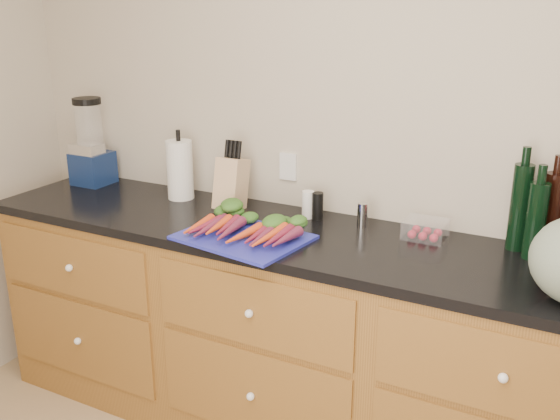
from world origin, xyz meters
The scene contains 13 objects.
wall_back centered at (0.00, 1.62, 1.30)m, with size 4.10×0.05×2.60m, color #BFB39F.
cabinets centered at (0.00, 1.30, 0.45)m, with size 3.60×0.64×0.90m.
countertop centered at (0.00, 1.30, 0.92)m, with size 3.64×0.62×0.04m, color black.
cutting_board centered at (-0.57, 1.14, 0.95)m, with size 0.47×0.36×0.01m, color #2328A2.
carrots centered at (-0.57, 1.18, 0.98)m, with size 0.43×0.32×0.06m.
blender_appliance centered at (-1.63, 1.46, 1.13)m, with size 0.17×0.17×0.43m.
paper_towel centered at (-1.09, 1.46, 1.08)m, with size 0.12×0.12×0.27m, color white.
knife_block centered at (-0.80, 1.44, 1.05)m, with size 0.11×0.11×0.23m, color tan.
grinder_salt centered at (-0.45, 1.48, 1.00)m, with size 0.05×0.05×0.12m, color white.
grinder_pepper centered at (-0.40, 1.48, 1.00)m, with size 0.05×0.05×0.12m, color black.
canister_chrome centered at (-0.20, 1.48, 0.99)m, with size 0.04×0.04×0.10m, color silver.
tomato_box centered at (0.06, 1.47, 0.98)m, with size 0.16×0.13×0.07m, color white.
bottles centered at (0.48, 1.51, 1.10)m, with size 0.29×0.15×0.34m.
Camera 1 is at (0.60, -0.80, 1.82)m, focal length 40.00 mm.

